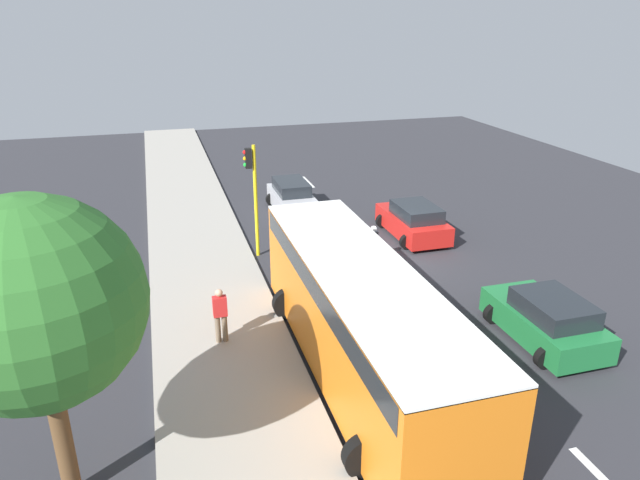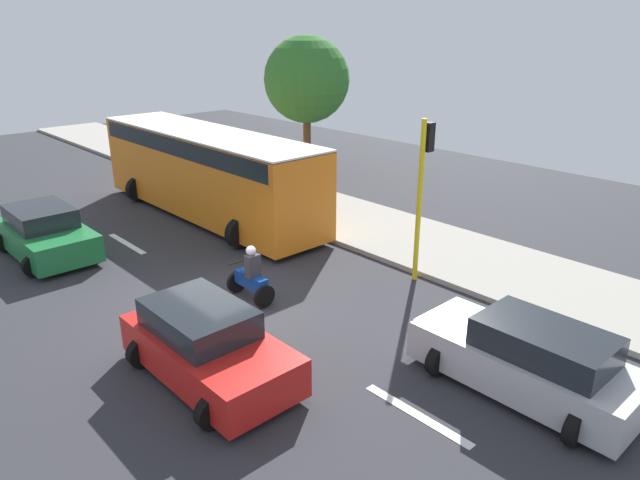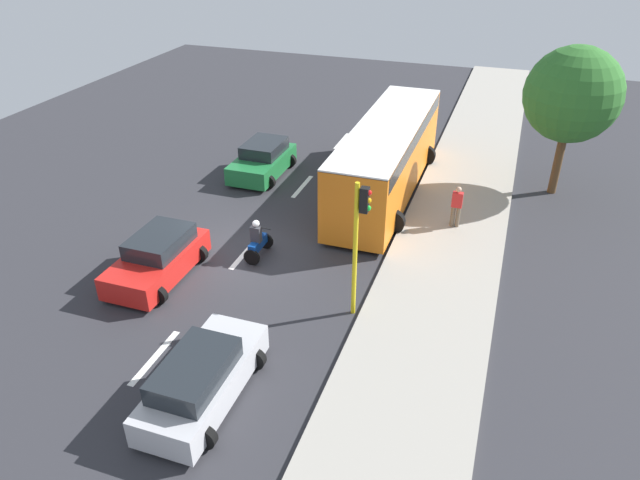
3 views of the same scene
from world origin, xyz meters
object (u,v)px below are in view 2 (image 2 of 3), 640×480
object	(u,v)px
city_bus	(207,167)
traffic_light_corner	(423,178)
motorcycle	(251,277)
street_tree_south	(307,80)
car_red	(207,346)
car_silver	(528,360)
car_green	(46,234)
pedestrian_near_signal	(319,185)

from	to	relation	value
city_bus	traffic_light_corner	bearing A→B (deg)	-82.34
motorcycle	street_tree_south	size ratio (longest dim) A/B	0.24
car_red	city_bus	world-z (taller)	city_bus
car_silver	car_red	xyz separation A→B (m)	(-4.25, 4.64, 0.00)
car_silver	city_bus	xyz separation A→B (m)	(1.53, 13.66, 1.14)
motorcycle	car_green	bearing A→B (deg)	112.49
car_red	traffic_light_corner	distance (m)	7.32
city_bus	motorcycle	bearing A→B (deg)	-114.39
traffic_light_corner	street_tree_south	size ratio (longest dim) A/B	0.71
car_green	motorcycle	size ratio (longest dim) A/B	2.55
motorcycle	traffic_light_corner	bearing A→B (deg)	-25.85
car_silver	street_tree_south	size ratio (longest dim) A/B	0.68
car_red	car_green	bearing A→B (deg)	90.60
city_bus	car_red	bearing A→B (deg)	-122.68
car_red	pedestrian_near_signal	xyz separation A→B (m)	(9.13, 6.59, 0.35)
car_green	city_bus	world-z (taller)	city_bus
car_green	pedestrian_near_signal	xyz separation A→B (m)	(9.23, -2.41, 0.35)
traffic_light_corner	city_bus	bearing A→B (deg)	97.66
car_red	city_bus	xyz separation A→B (m)	(5.78, 9.02, 1.13)
car_green	motorcycle	distance (m)	7.32
car_silver	traffic_light_corner	size ratio (longest dim) A/B	0.96
car_red	traffic_light_corner	xyz separation A→B (m)	(6.97, 0.16, 2.22)
car_silver	motorcycle	distance (m)	7.05
city_bus	pedestrian_near_signal	size ratio (longest dim) A/B	6.51
car_red	pedestrian_near_signal	bearing A→B (deg)	35.81
car_green	motorcycle	bearing A→B (deg)	-67.51
traffic_light_corner	car_red	bearing A→B (deg)	-178.65
city_bus	car_green	bearing A→B (deg)	-179.80
pedestrian_near_signal	traffic_light_corner	size ratio (longest dim) A/B	0.38
pedestrian_near_signal	traffic_light_corner	distance (m)	7.03
car_silver	city_bus	size ratio (longest dim) A/B	0.39
car_green	street_tree_south	world-z (taller)	street_tree_south
pedestrian_near_signal	traffic_light_corner	bearing A→B (deg)	-108.57
city_bus	street_tree_south	xyz separation A→B (m)	(6.98, 2.37, 2.51)
car_silver	car_red	distance (m)	6.29
car_silver	pedestrian_near_signal	xyz separation A→B (m)	(4.88, 11.23, 0.35)
car_silver	traffic_light_corner	distance (m)	5.95
city_bus	traffic_light_corner	distance (m)	9.00
city_bus	street_tree_south	size ratio (longest dim) A/B	1.74
street_tree_south	car_red	bearing A→B (deg)	-138.25
car_silver	motorcycle	world-z (taller)	motorcycle
motorcycle	traffic_light_corner	distance (m)	5.26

